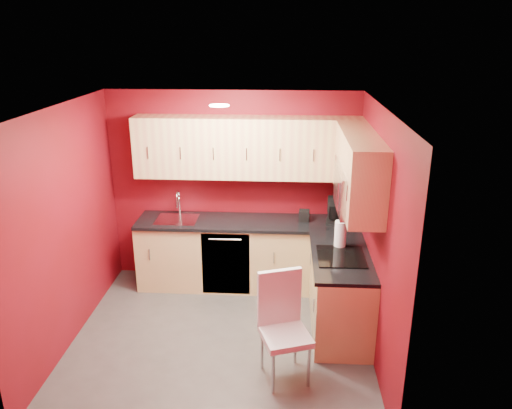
# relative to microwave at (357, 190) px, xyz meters

# --- Properties ---
(floor) EXTENTS (3.20, 3.20, 0.00)m
(floor) POSITION_rel_microwave_xyz_m (-1.39, -0.20, -1.66)
(floor) COLOR #4B4846
(floor) RESTS_ON ground
(ceiling) EXTENTS (3.20, 3.20, 0.00)m
(ceiling) POSITION_rel_microwave_xyz_m (-1.39, -0.20, 0.84)
(ceiling) COLOR white
(ceiling) RESTS_ON wall_back
(wall_back) EXTENTS (3.20, 0.00, 3.20)m
(wall_back) POSITION_rel_microwave_xyz_m (-1.39, 1.30, -0.41)
(wall_back) COLOR maroon
(wall_back) RESTS_ON floor
(wall_front) EXTENTS (3.20, 0.00, 3.20)m
(wall_front) POSITION_rel_microwave_xyz_m (-1.39, -1.70, -0.41)
(wall_front) COLOR maroon
(wall_front) RESTS_ON floor
(wall_left) EXTENTS (0.00, 3.00, 3.00)m
(wall_left) POSITION_rel_microwave_xyz_m (-2.99, -0.20, -0.41)
(wall_left) COLOR maroon
(wall_left) RESTS_ON floor
(wall_right) EXTENTS (0.00, 3.00, 3.00)m
(wall_right) POSITION_rel_microwave_xyz_m (0.21, -0.20, -0.41)
(wall_right) COLOR maroon
(wall_right) RESTS_ON floor
(base_cabinets_back) EXTENTS (2.80, 0.60, 0.87)m
(base_cabinets_back) POSITION_rel_microwave_xyz_m (-1.19, 1.00, -1.22)
(base_cabinets_back) COLOR #E0C680
(base_cabinets_back) RESTS_ON floor
(base_cabinets_right) EXTENTS (0.60, 1.30, 0.87)m
(base_cabinets_right) POSITION_rel_microwave_xyz_m (-0.09, 0.05, -1.22)
(base_cabinets_right) COLOR #E0C680
(base_cabinets_right) RESTS_ON floor
(countertop_back) EXTENTS (2.80, 0.63, 0.04)m
(countertop_back) POSITION_rel_microwave_xyz_m (-1.19, 0.99, -0.77)
(countertop_back) COLOR black
(countertop_back) RESTS_ON base_cabinets_back
(countertop_right) EXTENTS (0.63, 1.27, 0.04)m
(countertop_right) POSITION_rel_microwave_xyz_m (-0.11, 0.04, -0.77)
(countertop_right) COLOR black
(countertop_right) RESTS_ON base_cabinets_right
(upper_cabinets_back) EXTENTS (2.80, 0.35, 0.75)m
(upper_cabinets_back) POSITION_rel_microwave_xyz_m (-1.19, 1.13, 0.17)
(upper_cabinets_back) COLOR #E5C882
(upper_cabinets_back) RESTS_ON wall_back
(upper_cabinets_right) EXTENTS (0.35, 1.55, 0.75)m
(upper_cabinets_right) POSITION_rel_microwave_xyz_m (0.03, 0.24, 0.23)
(upper_cabinets_right) COLOR #E5C882
(upper_cabinets_right) RESTS_ON wall_right
(microwave) EXTENTS (0.42, 0.76, 0.42)m
(microwave) POSITION_rel_microwave_xyz_m (0.00, 0.00, 0.00)
(microwave) COLOR silver
(microwave) RESTS_ON upper_cabinets_right
(cooktop) EXTENTS (0.50, 0.55, 0.01)m
(cooktop) POSITION_rel_microwave_xyz_m (-0.11, 0.00, -0.74)
(cooktop) COLOR black
(cooktop) RESTS_ON countertop_right
(sink) EXTENTS (0.52, 0.42, 0.35)m
(sink) POSITION_rel_microwave_xyz_m (-2.09, 1.00, -0.72)
(sink) COLOR silver
(sink) RESTS_ON countertop_back
(dishwasher_front) EXTENTS (0.60, 0.02, 0.82)m
(dishwasher_front) POSITION_rel_microwave_xyz_m (-1.44, 0.71, -1.22)
(dishwasher_front) COLOR black
(dishwasher_front) RESTS_ON base_cabinets_back
(downlight) EXTENTS (0.20, 0.20, 0.01)m
(downlight) POSITION_rel_microwave_xyz_m (-1.39, 0.10, 0.82)
(downlight) COLOR white
(downlight) RESTS_ON ceiling
(coffee_maker) EXTENTS (0.22, 0.27, 0.31)m
(coffee_maker) POSITION_rel_microwave_xyz_m (-0.10, 1.02, -0.60)
(coffee_maker) COLOR black
(coffee_maker) RESTS_ON countertop_back
(napkin_holder) EXTENTS (0.14, 0.14, 0.14)m
(napkin_holder) POSITION_rel_microwave_xyz_m (-0.48, 1.04, -0.68)
(napkin_holder) COLOR black
(napkin_holder) RESTS_ON countertop_back
(paper_towel) EXTENTS (0.20, 0.20, 0.30)m
(paper_towel) POSITION_rel_microwave_xyz_m (-0.10, 0.26, -0.60)
(paper_towel) COLOR white
(paper_towel) RESTS_ON countertop_right
(dining_chair) EXTENTS (0.55, 0.57, 1.07)m
(dining_chair) POSITION_rel_microwave_xyz_m (-0.69, -0.84, -1.13)
(dining_chair) COLOR silver
(dining_chair) RESTS_ON floor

